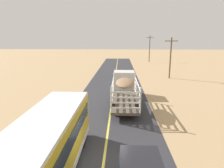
% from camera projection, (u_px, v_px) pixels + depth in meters
% --- Properties ---
extents(ground_plane, '(240.00, 240.00, 0.00)m').
position_uv_depth(ground_plane, '(103.00, 168.00, 10.72)').
color(ground_plane, tan).
extents(road_surface, '(8.00, 120.00, 0.02)m').
position_uv_depth(road_surface, '(103.00, 168.00, 10.72)').
color(road_surface, '#2D2D33').
rests_on(road_surface, ground).
extents(road_centre_line, '(0.16, 117.60, 0.00)m').
position_uv_depth(road_centre_line, '(103.00, 168.00, 10.71)').
color(road_centre_line, '#D8CC4C').
rests_on(road_centre_line, road_surface).
extents(livestock_truck, '(2.53, 9.70, 3.02)m').
position_uv_depth(livestock_truck, '(124.00, 84.00, 22.38)').
color(livestock_truck, silver).
rests_on(livestock_truck, road_surface).
extents(bus, '(2.54, 10.00, 3.21)m').
position_uv_depth(bus, '(45.00, 149.00, 9.32)').
color(bus, gold).
rests_on(bus, road_surface).
extents(power_pole_mid, '(2.20, 0.24, 7.04)m').
position_uv_depth(power_pole_mid, '(170.00, 57.00, 34.22)').
color(power_pole_mid, brown).
rests_on(power_pole_mid, ground).
extents(power_pole_far, '(2.20, 0.24, 7.71)m').
position_uv_depth(power_pole_far, '(150.00, 48.00, 58.85)').
color(power_pole_far, brown).
rests_on(power_pole_far, ground).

